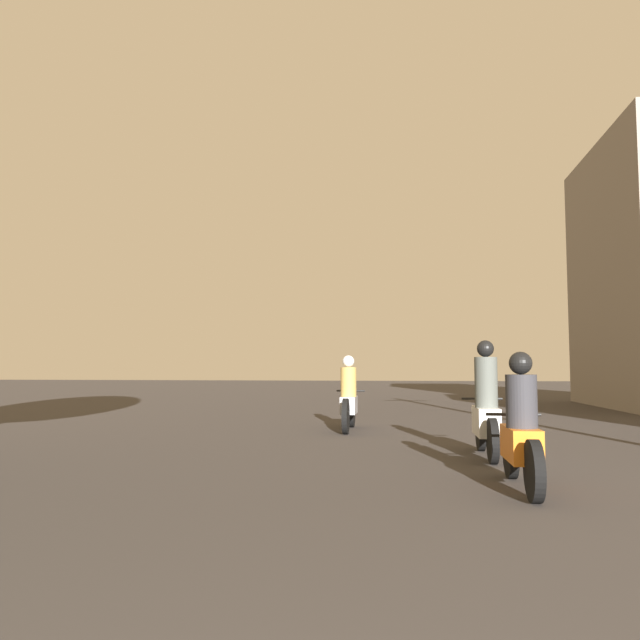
# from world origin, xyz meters

# --- Properties ---
(motorcycle_orange) EXTENTS (0.60, 1.90, 1.44)m
(motorcycle_orange) POSITION_xyz_m (1.05, 6.78, 0.58)
(motorcycle_orange) COLOR black
(motorcycle_orange) RESTS_ON ground_plane
(motorcycle_white) EXTENTS (0.60, 1.92, 1.66)m
(motorcycle_white) POSITION_xyz_m (0.99, 9.16, 0.65)
(motorcycle_white) COLOR black
(motorcycle_white) RESTS_ON ground_plane
(motorcycle_silver) EXTENTS (0.60, 2.10, 1.52)m
(motorcycle_silver) POSITION_xyz_m (-1.28, 12.63, 0.61)
(motorcycle_silver) COLOR black
(motorcycle_silver) RESTS_ON ground_plane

